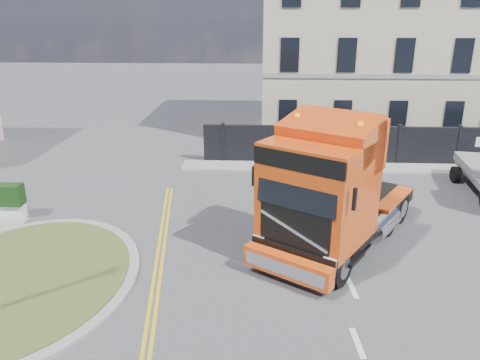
{
  "coord_description": "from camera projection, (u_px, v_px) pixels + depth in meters",
  "views": [
    {
      "loc": [
        0.01,
        -14.51,
        7.42
      ],
      "look_at": [
        -0.74,
        1.19,
        1.8
      ],
      "focal_mm": 35.0,
      "sensor_mm": 36.0,
      "label": 1
    }
  ],
  "objects": [
    {
      "name": "ground",
      "position": [
        260.0,
        241.0,
        16.14
      ],
      "size": [
        120.0,
        120.0,
        0.0
      ],
      "primitive_type": "plane",
      "color": "#424244",
      "rests_on": "ground"
    },
    {
      "name": "truck",
      "position": [
        328.0,
        195.0,
        14.77
      ],
      "size": [
        6.37,
        7.76,
        4.47
      ],
      "rotation": [
        0.0,
        0.0,
        -0.58
      ],
      "color": "black",
      "rests_on": "ground"
    },
    {
      "name": "hoarding_fence",
      "position": [
        389.0,
        146.0,
        23.98
      ],
      "size": [
        18.8,
        0.25,
        2.0
      ],
      "color": "black",
      "rests_on": "ground"
    },
    {
      "name": "traffic_island",
      "position": [
        19.0,
        280.0,
        13.61
      ],
      "size": [
        6.8,
        6.8,
        0.17
      ],
      "color": "gray",
      "rests_on": "ground"
    },
    {
      "name": "pavement_far",
      "position": [
        380.0,
        168.0,
        23.47
      ],
      "size": [
        20.0,
        1.6,
        0.12
      ],
      "primitive_type": "cube",
      "color": "gray",
      "rests_on": "ground"
    },
    {
      "name": "georgian_building",
      "position": [
        358.0,
        41.0,
        29.45
      ],
      "size": [
        12.3,
        10.3,
        12.8
      ],
      "color": "#BBAC94",
      "rests_on": "ground"
    }
  ]
}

